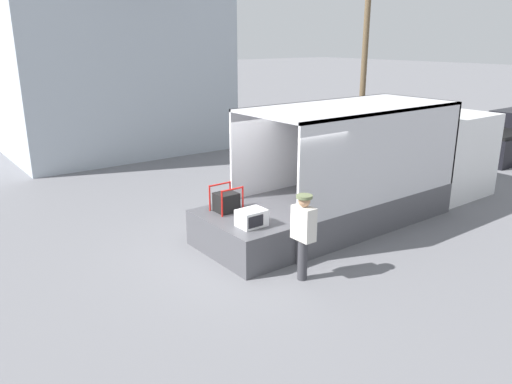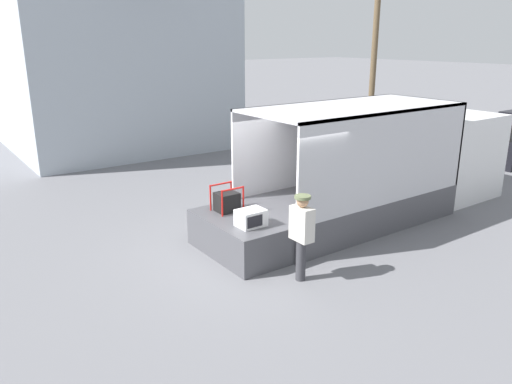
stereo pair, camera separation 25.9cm
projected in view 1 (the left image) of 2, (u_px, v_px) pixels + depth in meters
The scene contains 8 objects.
ground_plane at pixel (261, 246), 10.59m from camera, with size 160.00×160.00×0.00m, color slate.
box_truck at pixel (399, 171), 12.91m from camera, with size 7.54×2.28×2.78m.
tailgate_deck at pixel (238, 236), 10.13m from camera, with size 1.18×2.17×0.76m, color #4C4C51.
microwave at pixel (252, 218), 9.58m from camera, with size 0.53×0.42×0.33m.
portable_generator at pixel (227, 202), 10.39m from camera, with size 0.55×0.50×0.55m.
worker_person at pixel (303, 229), 8.86m from camera, with size 0.29×0.44×1.61m.
house_backdrop at pixel (98, 19), 19.36m from camera, with size 8.28×7.99×9.72m.
utility_pole at pixel (366, 35), 23.32m from camera, with size 1.80×0.28×8.43m.
Camera 1 is at (-5.99, -7.73, 4.22)m, focal length 35.00 mm.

